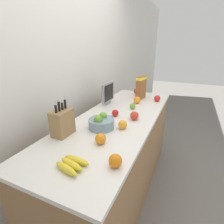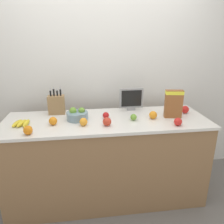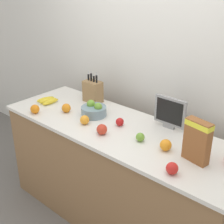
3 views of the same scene
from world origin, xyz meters
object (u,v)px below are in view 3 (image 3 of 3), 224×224
Objects in this scene: cereal_box at (197,140)px; orange_near_bowl at (85,120)px; orange_front_right at (66,108)px; banana_bunch at (48,100)px; apple_leftmost at (102,129)px; apple_rear at (140,137)px; orange_mid_left at (166,145)px; orange_back_center at (35,109)px; apple_near_bananas at (120,122)px; fruit_bowl at (94,110)px; apple_by_knife_block at (172,168)px; knife_block at (93,91)px; small_monitor at (170,112)px.

cereal_box reaches higher than orange_near_bowl.
banana_bunch is at bearing 174.11° from orange_front_right.
apple_rear is (0.28, 0.11, -0.01)m from apple_leftmost.
apple_leftmost reaches higher than orange_front_right.
orange_mid_left is 1.03× the size of orange_front_right.
apple_near_bananas is at bearing 23.30° from orange_back_center.
orange_mid_left is (0.48, -0.08, 0.01)m from apple_near_bananas.
banana_bunch is 0.83m from apple_near_bananas.
banana_bunch is at bearing 171.51° from apple_leftmost.
orange_mid_left is (0.78, -0.08, -0.01)m from fruit_bowl.
apple_rear is at bearing 153.17° from apple_by_knife_block.
knife_block is at bearing 156.76° from apple_near_bananas.
banana_bunch is (-1.14, -0.31, -0.12)m from small_monitor.
apple_by_knife_block is 0.90m from orange_near_bowl.
small_monitor is 4.16× the size of apple_rear.
banana_bunch is at bearing -135.15° from knife_block.
small_monitor is at bearing 35.58° from apple_near_bananas.
orange_near_bowl is at bearing -171.54° from apple_rear.
orange_near_bowl is (0.59, -0.09, 0.02)m from banana_bunch.
knife_block is 1.05m from orange_mid_left.
knife_block is 3.69× the size of apple_leftmost.
fruit_bowl is 0.29m from apple_near_bananas.
apple_rear is (0.57, -0.10, -0.02)m from fruit_bowl.
small_monitor is at bearing 118.00° from orange_mid_left.
knife_block reaches higher than fruit_bowl.
orange_near_bowl is at bearing 171.59° from apple_leftmost.
orange_near_bowl is (-0.22, 0.03, -0.00)m from apple_leftmost.
orange_back_center is at bearing -152.57° from small_monitor.
apple_by_knife_block is at bearing -7.48° from apple_leftmost.
apple_by_knife_block is at bearing 0.73° from orange_back_center.
apple_near_bananas is at bearing 170.71° from orange_mid_left.
small_monitor is 0.66m from fruit_bowl.
apple_by_knife_block is 1.01× the size of orange_near_bowl.
apple_rear is 0.21m from orange_mid_left.
knife_block is 0.57m from apple_near_bananas.
fruit_bowl is 0.35m from apple_leftmost.
knife_block reaches higher than orange_mid_left.
apple_rear is at bearing -21.68° from knife_block.
banana_bunch is (-1.52, -0.02, -0.14)m from cereal_box.
banana_bunch is 2.35× the size of orange_back_center.
orange_back_center is at bearing -110.09° from knife_block.
orange_near_bowl is (0.06, -0.17, -0.01)m from fruit_bowl.
orange_front_right is at bearing -168.08° from apple_near_bananas.
apple_by_knife_block is at bearing -23.56° from apple_near_bananas.
orange_mid_left is (0.16, -0.31, -0.10)m from small_monitor.
cereal_box is 3.56× the size of apple_leftmost.
knife_block is 1.29m from apple_by_knife_block.
cereal_box is 0.73m from apple_leftmost.
orange_mid_left is at bearing 130.38° from apple_by_knife_block.
fruit_bowl is 3.27× the size of apple_near_bananas.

